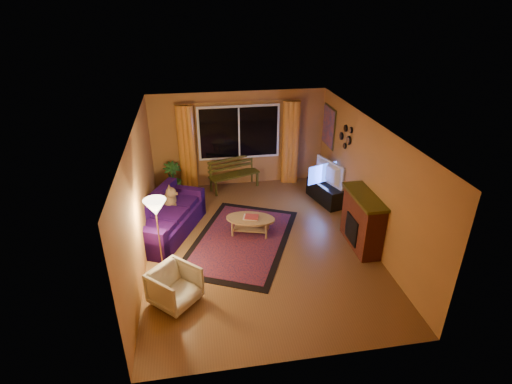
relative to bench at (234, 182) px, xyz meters
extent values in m
cube|color=brown|center=(0.18, -2.67, -0.21)|extent=(4.50, 6.00, 0.02)
cube|color=white|center=(0.18, -2.67, 2.31)|extent=(4.50, 6.00, 0.02)
cube|color=#B47639|center=(0.18, 0.34, 1.05)|extent=(4.50, 0.02, 2.50)
cube|color=#B47639|center=(-2.08, -2.67, 1.05)|extent=(0.02, 6.00, 2.50)
cube|color=#B47639|center=(2.44, -2.67, 1.05)|extent=(0.02, 6.00, 2.50)
cube|color=black|center=(0.18, 0.28, 1.25)|extent=(2.00, 0.02, 1.30)
cylinder|color=#BF8C3F|center=(0.18, 0.23, 2.05)|extent=(3.20, 0.03, 0.03)
cylinder|color=orange|center=(-1.17, 0.21, 0.92)|extent=(0.36, 0.36, 2.24)
cylinder|color=orange|center=(1.53, 0.21, 0.92)|extent=(0.36, 0.36, 2.24)
cube|color=#3A360C|center=(0.00, 0.00, 0.00)|extent=(1.39, 0.82, 0.40)
imported|color=#235B1E|center=(-1.60, 0.00, 0.22)|extent=(0.61, 0.61, 0.84)
cube|color=#220840|center=(-1.66, -1.96, 0.22)|extent=(1.67, 2.24, 0.83)
imported|color=beige|center=(-1.48, -4.17, 0.16)|extent=(0.95, 0.95, 0.72)
cylinder|color=#BF8C3F|center=(-1.74, -3.26, 0.55)|extent=(0.31, 0.31, 1.50)
cube|color=maroon|center=(-0.15, -2.50, -0.19)|extent=(2.93, 3.47, 0.02)
cylinder|color=#A98350|center=(0.08, -2.25, -0.01)|extent=(1.31, 1.31, 0.38)
cube|color=black|center=(2.12, -1.09, 0.04)|extent=(0.66, 1.20, 0.48)
imported|color=black|center=(2.12, -1.09, 0.57)|extent=(0.46, 1.01, 0.59)
cube|color=maroon|center=(2.23, -3.07, 0.35)|extent=(0.40, 1.20, 1.10)
cube|color=#C54926|center=(2.40, -0.22, 1.45)|extent=(0.04, 0.76, 0.96)
camera|label=1|loc=(-1.01, -9.51, 4.49)|focal=28.00mm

